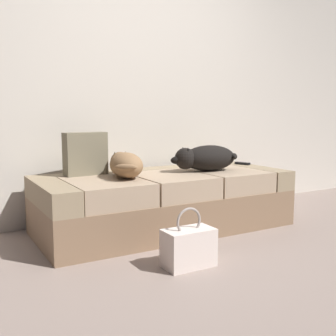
% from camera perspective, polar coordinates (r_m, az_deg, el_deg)
% --- Properties ---
extents(ground_plane, '(10.00, 10.00, 0.00)m').
position_cam_1_polar(ground_plane, '(2.59, 12.08, -14.14)').
color(ground_plane, gray).
extents(back_wall, '(6.40, 0.10, 2.80)m').
position_cam_1_polar(back_wall, '(3.87, -4.91, 14.21)').
color(back_wall, beige).
rests_on(back_wall, ground).
extents(couch, '(2.07, 0.88, 0.47)m').
position_cam_1_polar(couch, '(3.39, -0.43, -4.69)').
color(couch, '#87684D').
rests_on(couch, ground).
extents(dog_tan, '(0.32, 0.57, 0.19)m').
position_cam_1_polar(dog_tan, '(3.15, -6.04, 0.50)').
color(dog_tan, olive).
rests_on(dog_tan, couch).
extents(dog_dark, '(0.65, 0.33, 0.22)m').
position_cam_1_polar(dog_dark, '(3.49, 5.23, 1.40)').
color(dog_dark, black).
rests_on(dog_dark, couch).
extents(tv_remote, '(0.09, 0.16, 0.02)m').
position_cam_1_polar(tv_remote, '(3.99, 10.38, 0.64)').
color(tv_remote, black).
rests_on(tv_remote, couch).
extents(throw_pillow, '(0.35, 0.15, 0.34)m').
position_cam_1_polar(throw_pillow, '(3.30, -11.49, 1.97)').
color(throw_pillow, '#736B54').
rests_on(throw_pillow, couch).
extents(handbag, '(0.32, 0.18, 0.38)m').
position_cam_1_polar(handbag, '(2.59, 2.91, -10.97)').
color(handbag, silver).
rests_on(handbag, ground).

